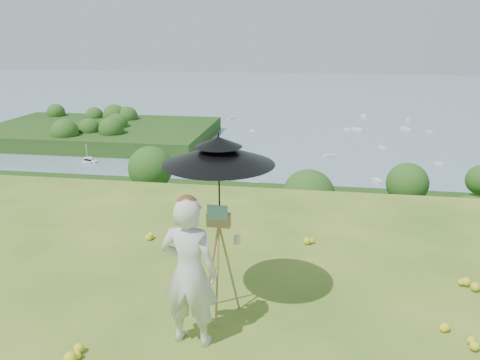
# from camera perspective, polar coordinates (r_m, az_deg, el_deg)

# --- Properties ---
(shoreline_tier) EXTENTS (170.00, 28.00, 8.00)m
(shoreline_tier) POSITION_cam_1_polar(r_m,az_deg,el_deg) (87.26, 7.02, -9.40)
(shoreline_tier) COLOR #736E5C
(shoreline_tier) RESTS_ON bay_water
(bay_water) EXTENTS (700.00, 700.00, 0.00)m
(bay_water) POSITION_cam_1_polar(r_m,az_deg,el_deg) (245.74, 8.55, 8.60)
(bay_water) COLOR slate
(bay_water) RESTS_ON ground
(peninsula) EXTENTS (90.00, 60.00, 12.00)m
(peninsula) POSITION_cam_1_polar(r_m,az_deg,el_deg) (178.43, -16.77, 6.35)
(peninsula) COLOR #16350E
(peninsula) RESTS_ON bay_water
(slope_trees) EXTENTS (110.00, 50.00, 6.00)m
(slope_trees) POSITION_cam_1_polar(r_m,az_deg,el_deg) (42.11, 5.94, -8.36)
(slope_trees) COLOR #1D4715
(slope_trees) RESTS_ON forest_slope
(harbor_town) EXTENTS (110.00, 22.00, 5.00)m
(harbor_town) POSITION_cam_1_polar(r_m,az_deg,el_deg) (84.53, 7.18, -5.46)
(harbor_town) COLOR silver
(harbor_town) RESTS_ON shoreline_tier
(moored_boats) EXTENTS (140.00, 140.00, 0.70)m
(moored_boats) POSITION_cam_1_polar(r_m,az_deg,el_deg) (168.59, 3.93, 4.82)
(moored_boats) COLOR silver
(moored_boats) RESTS_ON bay_water
(painter) EXTENTS (0.67, 0.48, 1.72)m
(painter) POSITION_cam_1_polar(r_m,az_deg,el_deg) (5.14, -6.20, -11.14)
(painter) COLOR beige
(painter) RESTS_ON ground
(field_easel) EXTENTS (0.57, 0.57, 1.45)m
(field_easel) POSITION_cam_1_polar(r_m,az_deg,el_deg) (5.65, -2.54, -9.79)
(field_easel) COLOR olive
(field_easel) RESTS_ON ground
(sun_umbrella) EXTENTS (1.57, 1.57, 1.08)m
(sun_umbrella) POSITION_cam_1_polar(r_m,az_deg,el_deg) (5.29, -2.57, 0.09)
(sun_umbrella) COLOR black
(sun_umbrella) RESTS_ON field_easel
(painter_cap) EXTENTS (0.25, 0.29, 0.10)m
(painter_cap) POSITION_cam_1_polar(r_m,az_deg,el_deg) (4.80, -6.51, -2.60)
(painter_cap) COLOR #CB706F
(painter_cap) RESTS_ON painter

